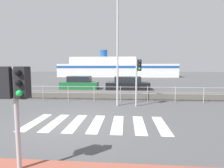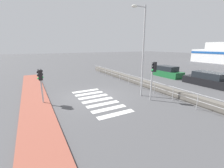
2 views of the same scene
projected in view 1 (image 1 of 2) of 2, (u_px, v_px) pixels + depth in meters
name	position (u px, v px, depth m)	size (l,w,h in m)	color
ground_plane	(74.00, 123.00, 7.49)	(160.00, 160.00, 0.00)	#4C4C4F
crosswalk	(97.00, 123.00, 7.42)	(5.85, 2.40, 0.01)	silver
seawall	(96.00, 95.00, 13.09)	(24.66, 0.55, 0.57)	#605B54
harbor_fence	(94.00, 91.00, 12.18)	(22.24, 0.04, 1.08)	#B2B2B5
traffic_light_near	(16.00, 91.00, 3.74)	(0.58, 0.41, 2.41)	#B2B2B5
traffic_light_far	(138.00, 72.00, 10.45)	(0.34, 0.32, 2.84)	#B2B2B5
streetlamp	(117.00, 37.00, 10.23)	(0.32, 1.23, 6.72)	#B2B2B5
ferry_boat	(114.00, 68.00, 43.96)	(28.32, 7.54, 6.60)	white
parked_car_green	(80.00, 83.00, 19.19)	(4.06, 1.70, 1.40)	#1E6633
parked_car_black	(128.00, 84.00, 18.77)	(4.58, 1.88, 1.37)	black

